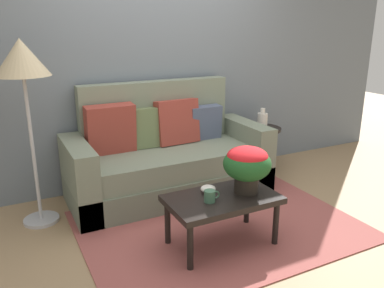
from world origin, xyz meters
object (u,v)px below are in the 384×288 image
couch (167,159)px  table_vase (262,120)px  coffee_table (222,203)px  coffee_mug (210,196)px  snack_bowl (208,189)px  side_table (261,141)px  potted_plant (247,164)px  floor_lamp (22,68)px

couch → table_vase: size_ratio=8.62×
coffee_table → coffee_mug: bearing=-164.6°
snack_bowl → table_vase: 1.75m
couch → coffee_table: (-0.02, -1.14, 0.00)m
side_table → coffee_mug: (-1.40, -1.26, 0.10)m
coffee_mug → table_vase: bearing=41.7°
potted_plant → coffee_mug: (-0.34, -0.02, -0.19)m
side_table → couch: bearing=-175.8°
floor_lamp → potted_plant: floor_lamp is taller
coffee_mug → table_vase: size_ratio=0.55×
side_table → coffee_mug: side_table is taller
table_vase → couch: bearing=-176.3°
potted_plant → table_vase: potted_plant is taller
coffee_table → coffee_mug: (-0.13, -0.04, 0.10)m
couch → floor_lamp: 1.61m
floor_lamp → table_vase: 2.62m
side_table → coffee_table: bearing=-136.1°
floor_lamp → snack_bowl: 1.76m
couch → coffee_mug: 1.19m
couch → side_table: (1.25, 0.09, 0.00)m
couch → snack_bowl: 1.04m
coffee_table → side_table: 1.77m
couch → side_table: size_ratio=3.84×
coffee_table → potted_plant: bearing=-3.0°
side_table → snack_bowl: 1.75m
coffee_table → table_vase: 1.78m
floor_lamp → side_table: bearing=4.0°
coffee_table → side_table: (1.28, 1.23, -0.00)m
potted_plant → snack_bowl: 0.36m
side_table → coffee_mug: 1.89m
coffee_mug → snack_bowl: bearing=66.0°
couch → coffee_table: size_ratio=2.33×
potted_plant → snack_bowl: (-0.28, 0.12, -0.20)m
side_table → floor_lamp: 2.71m
coffee_table → side_table: bearing=43.9°
potted_plant → floor_lamp: bearing=143.7°
couch → coffee_mug: size_ratio=15.73×
table_vase → coffee_table: bearing=-136.3°
table_vase → coffee_mug: bearing=-138.3°
coffee_table → couch: bearing=88.8°
side_table → snack_bowl: side_table is taller
snack_bowl → coffee_mug: bearing=-114.0°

